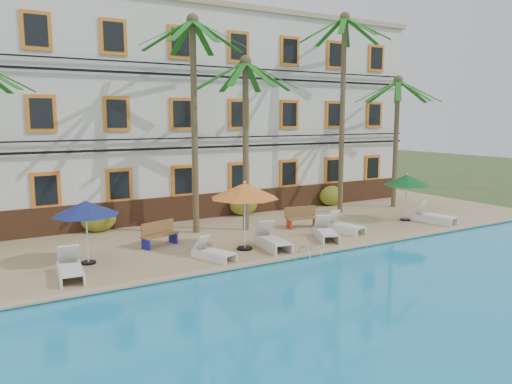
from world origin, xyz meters
TOP-DOWN VIEW (x-y plane):
  - ground at (0.00, 0.00)m, footprint 100.00×100.00m
  - pool_deck at (0.00, 5.00)m, footprint 30.00×12.00m
  - swimming_pool at (0.00, -7.00)m, footprint 26.00×12.00m
  - pool_coping at (0.00, -0.90)m, footprint 30.00×0.35m
  - hotel_building at (0.00, 9.98)m, footprint 25.40×6.44m
  - palm_b at (-2.01, 4.37)m, footprint 4.46×4.46m
  - palm_c at (0.06, 3.74)m, footprint 4.46×4.46m
  - palm_d at (6.27, 4.81)m, footprint 4.46×4.46m
  - palm_e at (9.84, 4.56)m, footprint 4.46×4.46m
  - shrub_left at (-5.54, 6.60)m, footprint 1.50×0.90m
  - shrub_mid at (1.56, 6.60)m, footprint 1.50×0.90m
  - shrub_right at (7.15, 6.60)m, footprint 1.50×0.90m
  - umbrella_blue at (-6.99, 2.00)m, footprint 2.20×2.20m
  - umbrella_red at (-1.60, 0.90)m, footprint 2.56×2.56m
  - umbrella_green at (7.55, 1.58)m, footprint 2.25×2.25m
  - lounger_a at (-7.81, 0.73)m, footprint 0.90×2.01m
  - lounger_b at (-3.18, 0.34)m, footprint 1.12×1.76m
  - lounger_c at (-0.65, 0.56)m, footprint 0.96×2.11m
  - lounger_d at (2.01, 0.66)m, footprint 1.42×2.01m
  - lounger_e at (3.36, 1.20)m, footprint 1.04×1.96m
  - lounger_f at (8.27, 0.59)m, footprint 1.19×2.12m
  - bench_left at (-4.17, 3.04)m, footprint 1.57×0.92m
  - bench_right at (2.44, 2.89)m, footprint 1.56×0.74m
  - pool_ladder at (-0.02, -1.00)m, footprint 0.54×0.74m

SIDE VIEW (x-z plane):
  - ground at x=0.00m, z-range 0.00..0.00m
  - swimming_pool at x=0.00m, z-range 0.00..0.20m
  - pool_deck at x=0.00m, z-range 0.00..0.25m
  - pool_ladder at x=-0.02m, z-range -0.12..0.62m
  - pool_coping at x=0.00m, z-range 0.25..0.31m
  - lounger_b at x=-3.18m, z-range 0.11..0.90m
  - lounger_e at x=3.36m, z-range 0.09..0.98m
  - lounger_d at x=2.01m, z-range 0.09..0.99m
  - lounger_a at x=-7.81m, z-range 0.09..1.01m
  - lounger_f at x=8.27m, z-range 0.08..1.03m
  - lounger_c at x=-0.65m, z-range 0.08..1.05m
  - bench_left at x=-4.17m, z-range 0.26..1.18m
  - bench_right at x=2.44m, z-range 0.26..1.18m
  - shrub_left at x=-5.54m, z-range 0.25..1.35m
  - shrub_mid at x=1.56m, z-range 0.25..1.35m
  - shrub_right at x=7.15m, z-range 0.25..1.35m
  - umbrella_blue at x=-6.99m, z-range 1.02..3.23m
  - umbrella_green at x=7.55m, z-range 1.04..3.30m
  - umbrella_red at x=-1.60m, z-range 1.16..3.72m
  - palm_e at x=9.84m, z-range 1.32..8.38m
  - palm_c at x=0.06m, z-range 1.35..8.75m
  - hotel_building at x=0.00m, z-range 0.26..10.49m
  - palm_b at x=-2.01m, z-range 1.46..10.43m
  - palm_d at x=6.27m, z-range 1.52..11.48m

